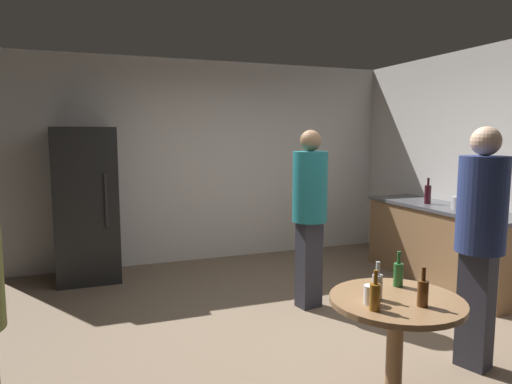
% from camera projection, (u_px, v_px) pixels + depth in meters
% --- Properties ---
extents(ground_plane, '(5.20, 5.20, 0.10)m').
position_uv_depth(ground_plane, '(288.00, 338.00, 4.00)').
color(ground_plane, '#7A6651').
extents(wall_back, '(5.32, 0.06, 2.70)m').
position_uv_depth(wall_back, '(209.00, 162.00, 6.27)').
color(wall_back, silver).
rests_on(wall_back, ground_plane).
extents(refrigerator, '(0.70, 0.68, 1.80)m').
position_uv_depth(refrigerator, '(87.00, 205.00, 5.37)').
color(refrigerator, black).
rests_on(refrigerator, ground_plane).
extents(kitchen_counter, '(0.64, 2.11, 0.90)m').
position_uv_depth(kitchen_counter, '(443.00, 244.00, 5.33)').
color(kitchen_counter, olive).
rests_on(kitchen_counter, ground_plane).
extents(kettle, '(0.24, 0.17, 0.18)m').
position_uv_depth(kettle, '(460.00, 203.00, 5.01)').
color(kettle, '#B2B2B7').
rests_on(kettle, kitchen_counter).
extents(wine_bottle_on_counter, '(0.08, 0.08, 0.31)m').
position_uv_depth(wine_bottle_on_counter, '(428.00, 194.00, 5.43)').
color(wine_bottle_on_counter, '#3F141E').
rests_on(wine_bottle_on_counter, kitchen_counter).
extents(beer_bottle_on_counter, '(0.06, 0.06, 0.23)m').
position_uv_depth(beer_bottle_on_counter, '(483.00, 205.00, 4.76)').
color(beer_bottle_on_counter, '#26662D').
rests_on(beer_bottle_on_counter, kitchen_counter).
extents(foreground_table, '(0.80, 0.80, 0.73)m').
position_uv_depth(foreground_table, '(396.00, 315.00, 2.76)').
color(foreground_table, olive).
rests_on(foreground_table, ground_plane).
extents(beer_bottle_amber, '(0.06, 0.06, 0.23)m').
position_uv_depth(beer_bottle_amber, '(375.00, 296.00, 2.55)').
color(beer_bottle_amber, '#8C5919').
rests_on(beer_bottle_amber, foreground_table).
extents(beer_bottle_brown, '(0.06, 0.06, 0.23)m').
position_uv_depth(beer_bottle_brown, '(423.00, 292.00, 2.61)').
color(beer_bottle_brown, '#593314').
rests_on(beer_bottle_brown, foreground_table).
extents(beer_bottle_green, '(0.06, 0.06, 0.23)m').
position_uv_depth(beer_bottle_green, '(398.00, 274.00, 2.96)').
color(beer_bottle_green, '#26662D').
rests_on(beer_bottle_green, foreground_table).
extents(beer_bottle_clear, '(0.06, 0.06, 0.23)m').
position_uv_depth(beer_bottle_clear, '(377.00, 286.00, 2.72)').
color(beer_bottle_clear, silver).
rests_on(beer_bottle_clear, foreground_table).
extents(plastic_cup_white, '(0.08, 0.08, 0.11)m').
position_uv_depth(plastic_cup_white, '(370.00, 295.00, 2.65)').
color(plastic_cup_white, white).
rests_on(plastic_cup_white, foreground_table).
extents(person_in_navy_shirt, '(0.43, 0.43, 1.77)m').
position_uv_depth(person_in_navy_shirt, '(481.00, 229.00, 3.28)').
color(person_in_navy_shirt, '#2D2D38').
rests_on(person_in_navy_shirt, ground_plane).
extents(person_in_teal_shirt, '(0.40, 0.40, 1.76)m').
position_uv_depth(person_in_teal_shirt, '(310.00, 205.00, 4.48)').
color(person_in_teal_shirt, '#2D2D38').
rests_on(person_in_teal_shirt, ground_plane).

